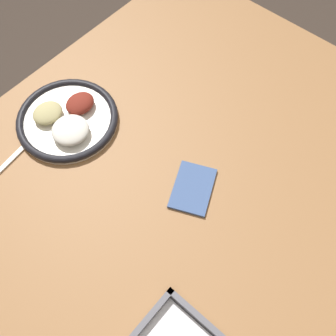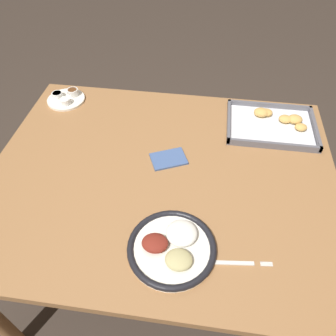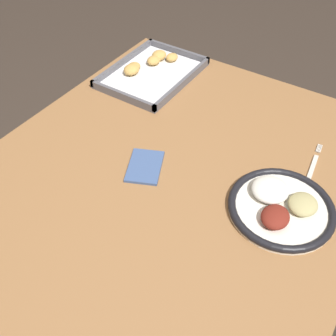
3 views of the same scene
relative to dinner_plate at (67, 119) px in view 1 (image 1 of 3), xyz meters
The scene contains 5 objects.
ground_plane 0.79m from the dinner_plate, 104.53° to the left, with size 8.00×8.00×0.00m, color #382D26.
dining_table 0.32m from the dinner_plate, 104.53° to the left, with size 1.25×1.00×0.72m.
dinner_plate is the anchor object (origin of this frame).
fork 0.17m from the dinner_plate, ahead, with size 0.22×0.04×0.00m.
napkin 0.37m from the dinner_plate, 99.58° to the left, with size 0.15×0.13×0.01m.
Camera 1 is at (0.36, 0.29, 1.56)m, focal length 42.00 mm.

